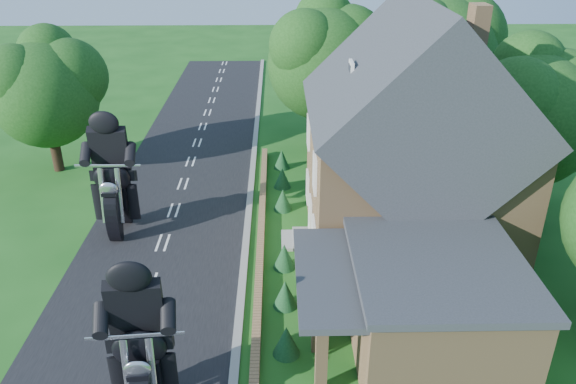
{
  "coord_description": "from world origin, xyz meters",
  "views": [
    {
      "loc": [
        5.08,
        -15.11,
        12.92
      ],
      "look_at": [
        5.48,
        5.28,
        2.8
      ],
      "focal_mm": 35.0,
      "sensor_mm": 36.0,
      "label": 1
    }
  ],
  "objects_px": {
    "house": "(411,149)",
    "annex": "(429,305)",
    "motorcycle_follow": "(119,215)",
    "garden_wall": "(260,250)"
  },
  "relations": [
    {
      "from": "house",
      "to": "annex",
      "type": "relative_size",
      "value": 1.45
    },
    {
      "from": "house",
      "to": "motorcycle_follow",
      "type": "relative_size",
      "value": 5.52
    },
    {
      "from": "house",
      "to": "motorcycle_follow",
      "type": "xyz_separation_m",
      "value": [
        -12.52,
        1.01,
        -3.48
      ]
    },
    {
      "from": "garden_wall",
      "to": "house",
      "type": "height_order",
      "value": "house"
    },
    {
      "from": "garden_wall",
      "to": "annex",
      "type": "xyz_separation_m",
      "value": [
        5.57,
        -5.8,
        1.57
      ]
    },
    {
      "from": "annex",
      "to": "motorcycle_follow",
      "type": "height_order",
      "value": "annex"
    },
    {
      "from": "house",
      "to": "annex",
      "type": "height_order",
      "value": "house"
    },
    {
      "from": "house",
      "to": "garden_wall",
      "type": "bearing_deg",
      "value": -170.83
    },
    {
      "from": "garden_wall",
      "to": "annex",
      "type": "bearing_deg",
      "value": -46.16
    },
    {
      "from": "motorcycle_follow",
      "to": "garden_wall",
      "type": "bearing_deg",
      "value": 163.06
    }
  ]
}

